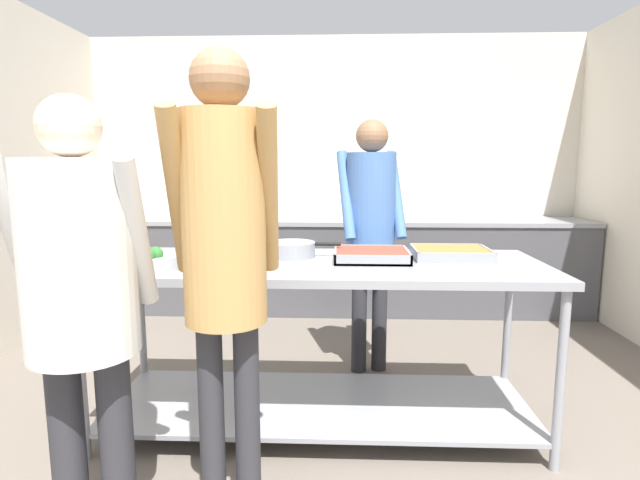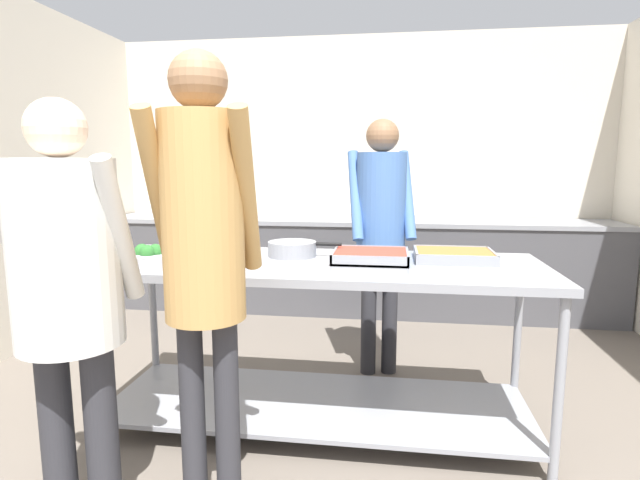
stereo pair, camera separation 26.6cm
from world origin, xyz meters
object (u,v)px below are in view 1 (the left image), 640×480
(serving_tray_vegetables, at_px, (371,255))
(cook_behind_counter, at_px, (371,218))
(broccoli_bowl, at_px, (151,261))
(plate_stack, at_px, (213,260))
(serving_tray_roast, at_px, (451,253))
(water_bottle, at_px, (195,205))
(guest_serving_right, at_px, (80,281))
(sauce_pan, at_px, (291,249))
(guest_serving_left, at_px, (224,238))

(serving_tray_vegetables, relative_size, cook_behind_counter, 0.23)
(broccoli_bowl, xyz_separation_m, plate_stack, (0.27, 0.09, -0.01))
(serving_tray_roast, height_order, water_bottle, water_bottle)
(serving_tray_roast, distance_m, guest_serving_right, 1.81)
(sauce_pan, xyz_separation_m, guest_serving_right, (-0.64, -1.02, 0.05))
(sauce_pan, relative_size, guest_serving_right, 0.25)
(sauce_pan, xyz_separation_m, serving_tray_vegetables, (0.43, -0.08, -0.02))
(serving_tray_roast, xyz_separation_m, guest_serving_right, (-1.50, -1.01, 0.07))
(serving_tray_vegetables, bearing_deg, serving_tray_roast, 9.54)
(guest_serving_right, xyz_separation_m, cook_behind_counter, (1.11, 1.62, 0.05))
(broccoli_bowl, bearing_deg, guest_serving_left, -47.68)
(serving_tray_vegetables, xyz_separation_m, water_bottle, (-1.58, 2.18, 0.08))
(guest_serving_left, distance_m, water_bottle, 3.17)
(broccoli_bowl, distance_m, guest_serving_left, 0.74)
(broccoli_bowl, height_order, serving_tray_roast, broccoli_bowl)
(sauce_pan, relative_size, serving_tray_vegetables, 1.04)
(sauce_pan, height_order, serving_tray_roast, sauce_pan)
(broccoli_bowl, bearing_deg, guest_serving_right, -90.49)
(broccoli_bowl, distance_m, serving_tray_roast, 1.54)
(plate_stack, xyz_separation_m, serving_tray_roast, (1.22, 0.29, -0.01))
(serving_tray_vegetables, xyz_separation_m, serving_tray_roast, (0.43, 0.07, -0.00))
(guest_serving_left, distance_m, cook_behind_counter, 1.64)
(plate_stack, xyz_separation_m, sauce_pan, (0.36, 0.29, 0.01))
(plate_stack, relative_size, cook_behind_counter, 0.14)
(plate_stack, relative_size, sauce_pan, 0.58)
(broccoli_bowl, relative_size, plate_stack, 1.01)
(cook_behind_counter, bearing_deg, serving_tray_vegetables, -93.13)
(plate_stack, height_order, water_bottle, water_bottle)
(sauce_pan, xyz_separation_m, guest_serving_left, (-0.15, -0.91, 0.19))
(plate_stack, distance_m, serving_tray_roast, 1.25)
(cook_behind_counter, xyz_separation_m, water_bottle, (-1.62, 1.50, -0.05))
(guest_serving_right, bearing_deg, plate_stack, 69.00)
(serving_tray_vegetables, bearing_deg, broccoli_bowl, -163.96)
(plate_stack, bearing_deg, guest_serving_right, -111.00)
(cook_behind_counter, height_order, water_bottle, cook_behind_counter)
(serving_tray_roast, height_order, guest_serving_left, guest_serving_left)
(serving_tray_vegetables, bearing_deg, cook_behind_counter, 86.87)
(sauce_pan, distance_m, cook_behind_counter, 0.77)
(guest_serving_right, bearing_deg, water_bottle, 99.26)
(sauce_pan, height_order, water_bottle, water_bottle)
(serving_tray_vegetables, xyz_separation_m, guest_serving_right, (-1.07, -0.94, 0.07))
(plate_stack, bearing_deg, water_bottle, 108.24)
(serving_tray_roast, relative_size, guest_serving_left, 0.22)
(plate_stack, distance_m, guest_serving_right, 0.78)
(plate_stack, xyz_separation_m, guest_serving_right, (-0.28, -0.73, 0.06))
(guest_serving_left, relative_size, water_bottle, 6.89)
(broccoli_bowl, distance_m, water_bottle, 2.54)
(plate_stack, relative_size, guest_serving_left, 0.13)
(broccoli_bowl, xyz_separation_m, sauce_pan, (0.63, 0.38, -0.00))
(broccoli_bowl, height_order, plate_stack, broccoli_bowl)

